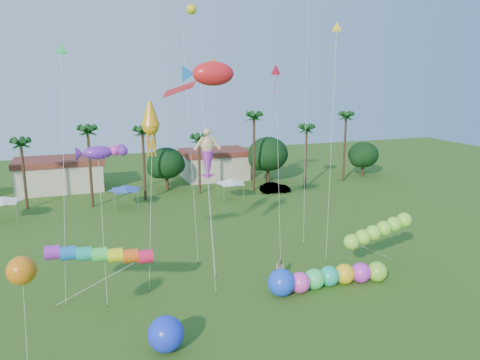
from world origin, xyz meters
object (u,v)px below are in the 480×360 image
object	(u,v)px
spectator_b	(280,268)
caterpillar_inflatable	(324,277)
car_b	(275,188)
blue_ball	(166,334)

from	to	relation	value
spectator_b	caterpillar_inflatable	bearing A→B (deg)	5.82
car_b	blue_ball	xyz separation A→B (m)	(-22.77, -34.33, 0.42)
car_b	blue_ball	size ratio (longest dim) A/B	1.92
car_b	spectator_b	distance (m)	29.41
car_b	spectator_b	size ratio (longest dim) A/B	2.50
caterpillar_inflatable	spectator_b	bearing A→B (deg)	132.79
car_b	spectator_b	world-z (taller)	spectator_b
car_b	caterpillar_inflatable	distance (m)	31.27
caterpillar_inflatable	blue_ball	size ratio (longest dim) A/B	4.64
car_b	blue_ball	distance (m)	41.20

